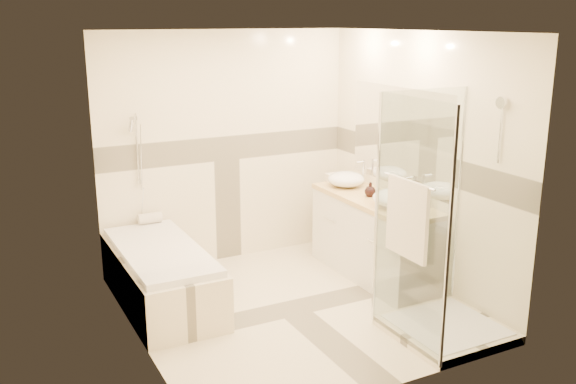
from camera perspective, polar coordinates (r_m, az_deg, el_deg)
name	(u,v)px	position (r m, az deg, el deg)	size (l,w,h in m)	color
room	(296,176)	(5.66, 0.70, 1.42)	(2.82, 3.02, 2.52)	beige
bathtub	(161,273)	(6.14, -11.20, -7.10)	(0.75, 1.70, 0.56)	beige
vanity	(374,237)	(6.67, 7.66, -4.01)	(0.58, 1.62, 0.85)	white
shower_enclosure	(433,278)	(5.54, 12.74, -7.48)	(0.96, 0.93, 2.04)	beige
vessel_sink_near	(346,179)	(6.94, 5.19, 1.14)	(0.40, 0.40, 0.16)	white
vessel_sink_far	(394,198)	(6.25, 9.43, -0.53)	(0.42, 0.42, 0.17)	white
faucet_near	(363,170)	(7.04, 6.69, 1.93)	(0.11, 0.03, 0.27)	silver
faucet_far	(413,187)	(6.36, 11.02, 0.41)	(0.12, 0.03, 0.28)	silver
amenity_bottle_a	(370,190)	(6.57, 7.33, 0.21)	(0.06, 0.07, 0.14)	black
amenity_bottle_b	(370,189)	(6.57, 7.32, 0.23)	(0.12, 0.12, 0.15)	black
folded_towels	(337,179)	(7.11, 4.35, 1.19)	(0.16, 0.26, 0.08)	white
rolled_towel	(150,218)	(6.76, -12.18, -2.29)	(0.11, 0.11, 0.24)	white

